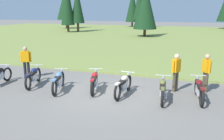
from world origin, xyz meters
TOP-DOWN VIEW (x-y plane):
  - ground_plane at (0.00, 0.00)m, footprint 140.00×140.00m
  - grass_moorland at (0.00, 25.14)m, footprint 80.00×44.00m
  - forest_treeline at (0.54, 34.81)m, footprint 45.03×24.31m
  - motorcycle_navy at (-3.73, -0.03)m, footprint 0.86×2.03m
  - motorcycle_sky_blue at (-2.19, -0.32)m, footprint 0.85×2.03m
  - motorcycle_red at (-0.68, 0.17)m, footprint 0.82×2.04m
  - motorcycle_cream at (0.69, 0.07)m, footprint 0.62×2.10m
  - motorcycle_olive at (2.33, -0.01)m, footprint 0.63×2.10m
  - motorcycle_maroon at (3.69, 0.44)m, footprint 0.65×2.09m
  - rider_near_row_end at (-4.84, 0.93)m, footprint 0.51×0.35m
  - rider_with_back_turned at (3.93, 1.65)m, footprint 0.37×0.49m
  - rider_checking_bike at (2.70, 1.28)m, footprint 0.36×0.50m

SIDE VIEW (x-z plane):
  - ground_plane at x=0.00m, z-range 0.00..0.00m
  - grass_moorland at x=0.00m, z-range 0.00..0.10m
  - motorcycle_navy at x=-3.73m, z-range 0.00..0.88m
  - motorcycle_sky_blue at x=-2.19m, z-range 0.00..0.88m
  - motorcycle_red at x=-0.68m, z-range 0.00..0.88m
  - motorcycle_cream at x=0.69m, z-range 0.00..0.88m
  - motorcycle_olive at x=2.33m, z-range 0.00..0.88m
  - motorcycle_maroon at x=3.69m, z-range 0.00..0.88m
  - rider_near_row_end at x=-4.84m, z-range 0.11..1.78m
  - rider_with_back_turned at x=3.93m, z-range 0.11..1.78m
  - rider_checking_bike at x=2.70m, z-range 0.11..1.78m
  - forest_treeline at x=0.54m, z-range -0.17..9.06m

